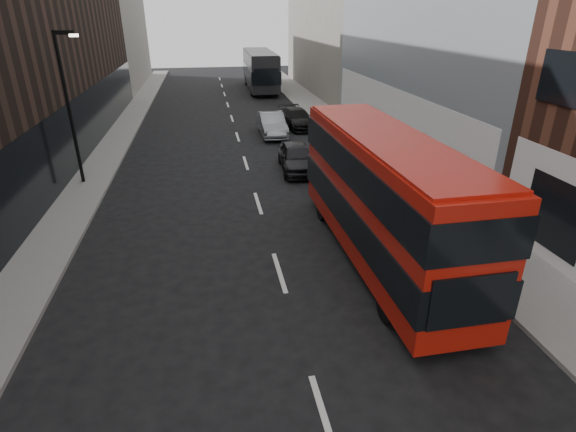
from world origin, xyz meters
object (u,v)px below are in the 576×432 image
car_b (272,124)px  car_c (297,118)px  street_lamp (69,99)px  car_a (297,157)px  grey_bus (260,69)px  red_bus (383,193)px

car_b → car_c: size_ratio=1.01×
street_lamp → car_a: (10.84, 0.24, -3.44)m
car_a → car_c: (1.98, 9.76, -0.07)m
grey_bus → car_a: 28.10m
grey_bus → car_c: grey_bus is taller
car_c → grey_bus: bearing=84.5°
street_lamp → grey_bus: size_ratio=0.56×
street_lamp → car_c: (12.81, 9.99, -3.50)m
grey_bus → car_a: grey_bus is taller
car_a → car_b: car_b is taller
car_a → car_c: bearing=81.8°
street_lamp → red_bus: (11.77, -9.61, -1.75)m
red_bus → car_b: size_ratio=2.31×
red_bus → grey_bus: red_bus is taller
grey_bus → car_b: size_ratio=2.67×
red_bus → car_b: bearing=92.9°
red_bus → car_a: bearing=94.6°
car_a → car_c: car_a is taller
car_a → street_lamp: bearing=-175.5°
car_c → street_lamp: bearing=-149.1°
street_lamp → red_bus: street_lamp is taller
grey_bus → car_a: size_ratio=2.88×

